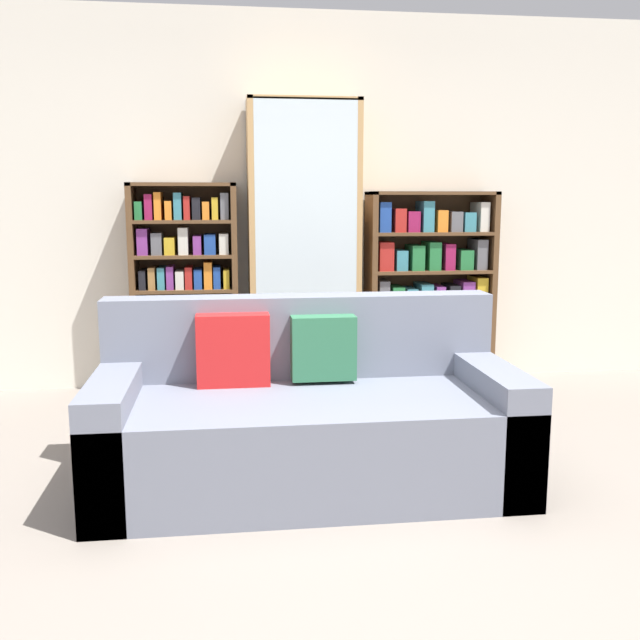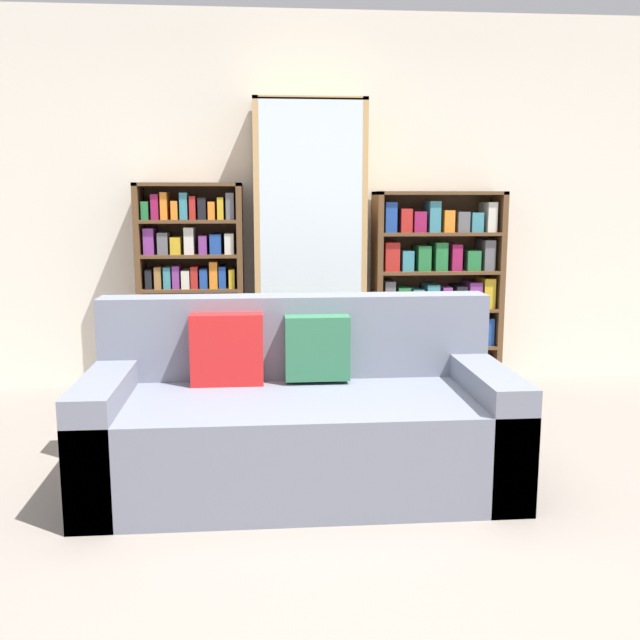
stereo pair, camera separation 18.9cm
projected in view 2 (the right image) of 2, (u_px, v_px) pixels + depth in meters
ground_plane at (350, 536)px, 2.95m from camera, size 16.00×16.00×0.00m
wall_back at (307, 203)px, 5.27m from camera, size 6.39×0.06×2.70m
couch at (299, 421)px, 3.48m from camera, size 2.01×0.94×0.88m
bookshelf_left at (191, 290)px, 5.10m from camera, size 0.74×0.32×1.49m
display_cabinet at (309, 249)px, 5.10m from camera, size 0.78×0.36×2.06m
bookshelf_right at (436, 293)px, 5.25m from camera, size 0.93×0.32×1.43m
wine_bottle at (415, 382)px, 4.77m from camera, size 0.09×0.09×0.40m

